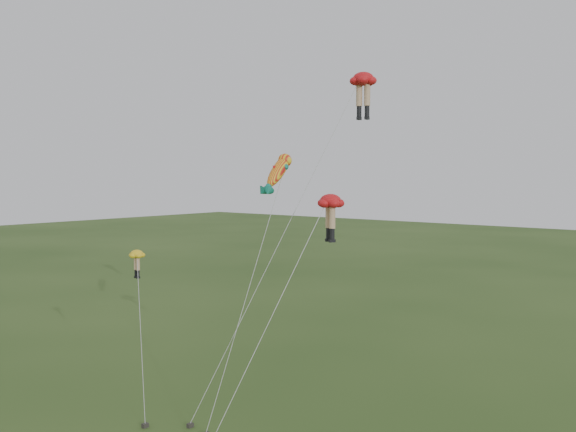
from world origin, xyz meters
The scene contains 5 objects.
ground centered at (0.00, 0.00, 0.00)m, with size 300.00×300.00×0.00m, color #294418.
legs_kite_red_high centered at (4.64, 8.40, 19.46)m, with size 6.64×10.18×20.31m.
legs_kite_red_mid centered at (5.43, 4.00, 12.40)m, with size 3.47×8.68×13.14m.
legs_kite_yellow centered at (-5.82, -0.20, 8.90)m, with size 3.89×2.81×9.63m.
fish_kite centered at (0.62, 5.45, 14.35)m, with size 0.91×7.79×15.72m.
Camera 1 is at (25.58, -24.36, 14.17)m, focal length 40.00 mm.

